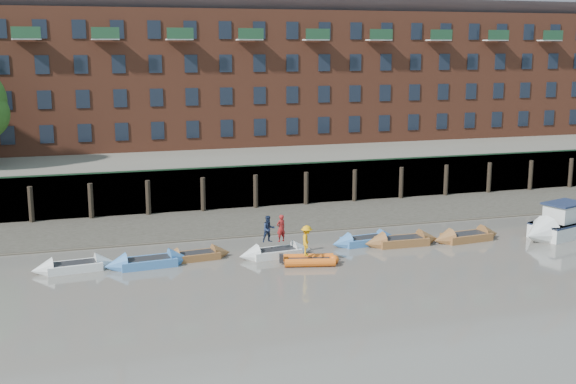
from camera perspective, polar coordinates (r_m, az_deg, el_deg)
name	(u,v)px	position (r m, az deg, el deg)	size (l,w,h in m)	color
ground	(407,302)	(35.52, 9.38, -8.55)	(220.00, 220.00, 0.00)	#645E55
foreshore	(296,218)	(51.59, 0.62, -2.06)	(110.00, 8.00, 0.50)	#3D382F
mud_band	(311,229)	(48.46, 1.82, -2.96)	(110.00, 1.60, 0.10)	#4C4336
river_wall	(279,185)	(55.36, -0.72, 0.56)	(110.00, 1.23, 3.30)	#2D2A26
bank_terrace	(239,159)	(68.37, -3.87, 2.63)	(110.00, 28.00, 3.20)	#5E594D
apartment_terrace	(235,38)	(68.54, -4.19, 12.06)	(80.60, 15.56, 20.98)	brown
rowboat_0	(74,267)	(41.33, -16.52, -5.67)	(4.62, 1.75, 1.31)	silver
rowboat_1	(148,262)	(41.10, -10.99, -5.47)	(4.89, 1.78, 1.39)	#3D74B5
rowboat_2	(196,256)	(42.01, -7.30, -5.02)	(4.26, 1.66, 1.21)	brown
rowboat_3	(276,253)	(42.22, -0.97, -4.82)	(4.58, 1.71, 1.30)	silver
rowboat_4	(365,241)	(45.02, 6.12, -3.85)	(4.60, 1.77, 1.30)	#3D74B5
rowboat_5	(402,241)	(45.14, 8.98, -3.86)	(4.91, 1.51, 1.42)	brown
rowboat_6	(466,237)	(46.96, 13.92, -3.46)	(4.90, 1.86, 1.39)	brown
rib_tender	(311,260)	(40.82, 1.87, -5.39)	(3.19, 2.06, 0.54)	orange
motor_launch	(557,226)	(49.40, 20.49, -2.56)	(7.15, 4.23, 2.81)	silver
person_rower_a	(281,228)	(41.97, -0.56, -2.87)	(0.59, 0.38, 1.60)	maroon
person_rower_b	(269,229)	(41.84, -1.54, -2.94)	(0.77, 0.60, 1.58)	#19233F
person_rib_crew	(307,241)	(40.49, 1.49, -3.86)	(1.12, 0.64, 1.73)	orange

